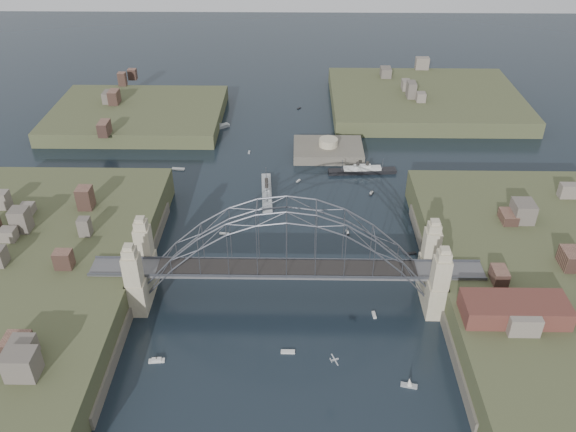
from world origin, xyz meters
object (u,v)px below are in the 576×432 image
(naval_cruiser_far, at_px, (210,129))
(naval_cruiser_near, at_px, (267,192))
(ocean_liner, at_px, (362,171))
(bridge, at_px, (287,253))
(wharf_shed, at_px, (515,309))
(fort_island, at_px, (328,155))

(naval_cruiser_far, bearing_deg, naval_cruiser_near, -63.25)
(naval_cruiser_near, distance_m, ocean_liner, 31.33)
(bridge, xyz_separation_m, naval_cruiser_far, (-28.08, 87.20, -11.58))
(bridge, bearing_deg, naval_cruiser_near, 98.33)
(wharf_shed, relative_size, naval_cruiser_near, 0.98)
(naval_cruiser_far, distance_m, ocean_liner, 57.96)
(bridge, bearing_deg, ocean_liner, 69.28)
(wharf_shed, relative_size, naval_cruiser_far, 1.58)
(fort_island, xyz_separation_m, wharf_shed, (32.00, -84.00, 10.34))
(naval_cruiser_near, xyz_separation_m, ocean_liner, (28.34, 13.36, -0.16))
(fort_island, bearing_deg, ocean_liner, -51.24)
(fort_island, distance_m, ocean_liner, 15.76)
(fort_island, relative_size, naval_cruiser_near, 1.08)
(fort_island, xyz_separation_m, ocean_liner, (9.84, -12.25, 1.12))
(naval_cruiser_near, bearing_deg, bridge, -81.67)
(naval_cruiser_near, relative_size, naval_cruiser_far, 1.61)
(naval_cruiser_near, xyz_separation_m, naval_cruiser_far, (-21.58, 42.81, -0.19))
(wharf_shed, distance_m, ocean_liner, 75.65)
(bridge, relative_size, fort_island, 3.82)
(fort_island, bearing_deg, naval_cruiser_far, 156.78)
(ocean_liner, bearing_deg, naval_cruiser_far, 149.46)
(naval_cruiser_far, bearing_deg, wharf_shed, -54.54)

